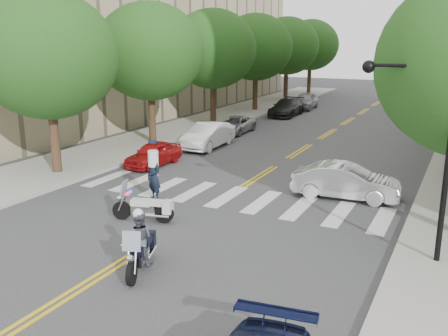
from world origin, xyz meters
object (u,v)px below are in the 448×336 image
Objects in this scene: convertible at (346,182)px; officer_standing at (154,177)px; motorcycle_parked at (148,208)px; motorcycle_police at (140,243)px.

officer_standing is at bearing 114.28° from convertible.
officer_standing is at bearing 14.68° from motorcycle_parked.
motorcycle_police is 6.20m from officer_standing.
convertible is at bearing -132.14° from motorcycle_police.
motorcycle_police reaches higher than motorcycle_parked.
officer_standing is at bearing -79.79° from motorcycle_police.
motorcycle_parked is at bearing -37.46° from officer_standing.
motorcycle_police is 1.10× the size of officer_standing.
convertible is at bearing 52.59° from officer_standing.
officer_standing is 0.46× the size of convertible.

